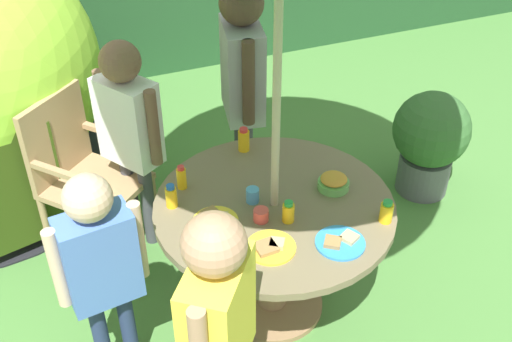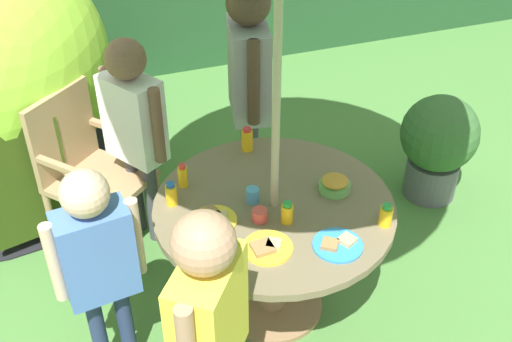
% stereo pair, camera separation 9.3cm
% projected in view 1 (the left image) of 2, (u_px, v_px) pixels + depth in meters
% --- Properties ---
extents(ground_plane, '(10.00, 10.00, 0.02)m').
position_uv_depth(ground_plane, '(272.00, 306.00, 3.31)').
color(ground_plane, '#477A38').
extents(garden_table, '(1.12, 1.12, 0.68)m').
position_uv_depth(garden_table, '(274.00, 231.00, 2.99)').
color(garden_table, '#93704C').
rests_on(garden_table, ground_plane).
extents(wooden_chair, '(0.66, 0.66, 0.91)m').
position_uv_depth(wooden_chair, '(80.00, 168.00, 3.42)').
color(wooden_chair, tan).
rests_on(wooden_chair, ground_plane).
extents(potted_plant, '(0.47, 0.47, 0.69)m').
position_uv_depth(potted_plant, '(430.00, 139.00, 3.87)').
color(potted_plant, '#595960').
rests_on(potted_plant, ground_plane).
extents(child_in_grey_shirt, '(0.27, 0.47, 1.41)m').
position_uv_depth(child_in_grey_shirt, '(242.00, 71.00, 3.48)').
color(child_in_grey_shirt, '#3F3F47').
rests_on(child_in_grey_shirt, ground_plane).
extents(child_in_white_shirt, '(0.32, 0.37, 1.24)m').
position_uv_depth(child_in_white_shirt, '(128.00, 121.00, 3.26)').
color(child_in_white_shirt, '#3F3F47').
rests_on(child_in_white_shirt, ground_plane).
extents(child_in_blue_shirt, '(0.39, 0.20, 1.14)m').
position_uv_depth(child_in_blue_shirt, '(100.00, 258.00, 2.55)').
color(child_in_blue_shirt, navy).
rests_on(child_in_blue_shirt, ground_plane).
extents(child_in_yellow_shirt, '(0.35, 0.37, 1.27)m').
position_uv_depth(child_in_yellow_shirt, '(218.00, 319.00, 2.19)').
color(child_in_yellow_shirt, navy).
rests_on(child_in_yellow_shirt, ground_plane).
extents(snack_bowl, '(0.15, 0.15, 0.07)m').
position_uv_depth(snack_bowl, '(334.00, 182.00, 2.97)').
color(snack_bowl, '#66B259').
rests_on(snack_bowl, garden_table).
extents(plate_far_left, '(0.21, 0.21, 0.03)m').
position_uv_depth(plate_far_left, '(270.00, 247.00, 2.65)').
color(plate_far_left, yellow).
rests_on(plate_far_left, garden_table).
extents(plate_center_back, '(0.22, 0.22, 0.03)m').
position_uv_depth(plate_center_back, '(340.00, 242.00, 2.67)').
color(plate_center_back, '#338CD8').
rests_on(plate_center_back, garden_table).
extents(plate_back_edge, '(0.21, 0.21, 0.03)m').
position_uv_depth(plate_back_edge, '(215.00, 221.00, 2.78)').
color(plate_back_edge, yellow).
rests_on(plate_back_edge, garden_table).
extents(juice_bottle_near_left, '(0.05, 0.05, 0.12)m').
position_uv_depth(juice_bottle_near_left, '(171.00, 196.00, 2.85)').
color(juice_bottle_near_left, yellow).
rests_on(juice_bottle_near_left, garden_table).
extents(juice_bottle_near_right, '(0.06, 0.06, 0.11)m').
position_uv_depth(juice_bottle_near_right, '(386.00, 212.00, 2.77)').
color(juice_bottle_near_right, yellow).
rests_on(juice_bottle_near_right, garden_table).
extents(juice_bottle_far_right, '(0.05, 0.05, 0.12)m').
position_uv_depth(juice_bottle_far_right, '(182.00, 178.00, 2.96)').
color(juice_bottle_far_right, yellow).
rests_on(juice_bottle_far_right, garden_table).
extents(juice_bottle_center_front, '(0.06, 0.06, 0.13)m').
position_uv_depth(juice_bottle_center_front, '(244.00, 140.00, 3.21)').
color(juice_bottle_center_front, yellow).
rests_on(juice_bottle_center_front, garden_table).
extents(juice_bottle_mid_left, '(0.05, 0.05, 0.11)m').
position_uv_depth(juice_bottle_mid_left, '(288.00, 212.00, 2.77)').
color(juice_bottle_mid_left, yellow).
rests_on(juice_bottle_mid_left, garden_table).
extents(cup_near, '(0.06, 0.06, 0.07)m').
position_uv_depth(cup_near, '(253.00, 195.00, 2.89)').
color(cup_near, '#4C99D8').
rests_on(cup_near, garden_table).
extents(cup_far, '(0.07, 0.07, 0.06)m').
position_uv_depth(cup_far, '(261.00, 215.00, 2.79)').
color(cup_far, '#E04C47').
rests_on(cup_far, garden_table).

